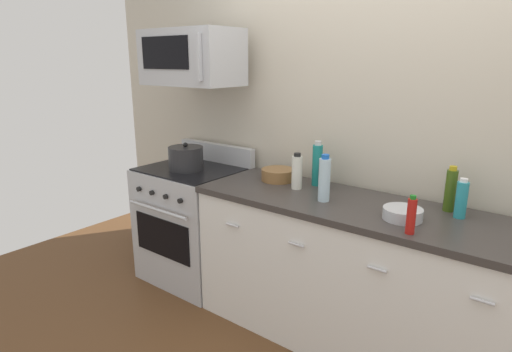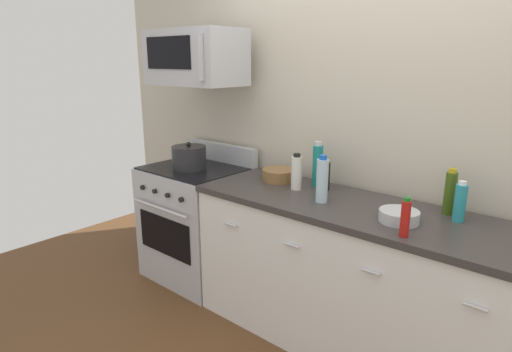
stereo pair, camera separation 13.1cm
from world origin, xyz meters
The scene contains 15 objects.
ground_plane centered at (0.00, 0.00, 0.00)m, with size 6.20×6.20×0.00m, color brown.
back_wall centered at (0.00, 0.41, 1.35)m, with size 5.17×0.10×2.70m, color beige.
counter_unit centered at (0.00, 0.00, 0.46)m, with size 2.08×0.66×0.92m.
range_oven centered at (-1.41, 0.00, 0.47)m, with size 0.76×0.69×1.07m.
microwave centered at (-1.41, 0.05, 1.75)m, with size 0.74×0.44×0.40m.
bottle_hot_sauce_red centered at (0.36, -0.25, 1.01)m, with size 0.04×0.04×0.19m.
bottle_olive_oil centered at (0.42, 0.21, 1.04)m, with size 0.06×0.06×0.26m.
bottle_dish_soap centered at (0.49, 0.13, 1.02)m, with size 0.06×0.06×0.22m.
bottle_sparkling_teal centered at (-0.42, 0.20, 1.06)m, with size 0.07×0.07×0.30m.
bottle_soy_sauce_dark centered at (-0.33, 0.16, 1.01)m, with size 0.06×0.06×0.20m.
bottle_water_clear centered at (-0.22, -0.06, 1.05)m, with size 0.07×0.07×0.28m.
bottle_vinegar_white centered at (-0.48, 0.05, 1.03)m, with size 0.07×0.07×0.24m.
bowl_steel_prep centered at (0.26, -0.08, 0.95)m, with size 0.21×0.21×0.06m.
bowl_wooden_salad centered at (-0.69, 0.14, 0.96)m, with size 0.23×0.23×0.08m.
stockpot centered at (-1.41, -0.05, 1.01)m, with size 0.26×0.26×0.21m.
Camera 2 is at (1.05, -2.14, 1.74)m, focal length 29.88 mm.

